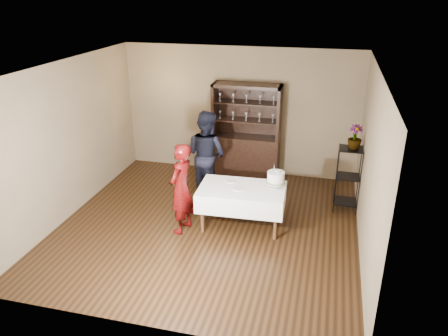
# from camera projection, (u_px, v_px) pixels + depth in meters

# --- Properties ---
(floor) EXTENTS (5.00, 5.00, 0.00)m
(floor) POSITION_uv_depth(u_px,v_px,m) (208.00, 225.00, 7.53)
(floor) COLOR black
(floor) RESTS_ON ground
(ceiling) EXTENTS (5.00, 5.00, 0.00)m
(ceiling) POSITION_uv_depth(u_px,v_px,m) (206.00, 67.00, 6.48)
(ceiling) COLOR white
(ceiling) RESTS_ON back_wall
(back_wall) EXTENTS (5.00, 0.02, 2.70)m
(back_wall) POSITION_uv_depth(u_px,v_px,m) (240.00, 112.00, 9.24)
(back_wall) COLOR brown
(back_wall) RESTS_ON floor
(wall_left) EXTENTS (0.02, 5.00, 2.70)m
(wall_left) POSITION_uv_depth(u_px,v_px,m) (69.00, 140.00, 7.56)
(wall_left) COLOR brown
(wall_left) RESTS_ON floor
(wall_right) EXTENTS (0.02, 5.00, 2.70)m
(wall_right) POSITION_uv_depth(u_px,v_px,m) (370.00, 167.00, 6.45)
(wall_right) COLOR brown
(wall_right) RESTS_ON floor
(china_hutch) EXTENTS (1.40, 0.48, 2.00)m
(china_hutch) POSITION_uv_depth(u_px,v_px,m) (246.00, 147.00, 9.24)
(china_hutch) COLOR black
(china_hutch) RESTS_ON floor
(plant_etagere) EXTENTS (0.42, 0.42, 1.20)m
(plant_etagere) POSITION_uv_depth(u_px,v_px,m) (348.00, 176.00, 7.84)
(plant_etagere) COLOR black
(plant_etagere) RESTS_ON floor
(cake_table) EXTENTS (1.47, 0.94, 0.71)m
(cake_table) POSITION_uv_depth(u_px,v_px,m) (242.00, 197.00, 7.32)
(cake_table) COLOR white
(cake_table) RESTS_ON floor
(woman) EXTENTS (0.46, 0.62, 1.54)m
(woman) POSITION_uv_depth(u_px,v_px,m) (181.00, 189.00, 7.10)
(woman) COLOR #330404
(woman) RESTS_ON floor
(man) EXTENTS (1.02, 0.92, 1.71)m
(man) POSITION_uv_depth(u_px,v_px,m) (206.00, 154.00, 8.28)
(man) COLOR black
(man) RESTS_ON floor
(cake) EXTENTS (0.38, 0.38, 0.44)m
(cake) POSITION_uv_depth(u_px,v_px,m) (276.00, 178.00, 7.20)
(cake) COLOR silver
(cake) RESTS_ON cake_table
(plate_near) EXTENTS (0.25, 0.25, 0.01)m
(plate_near) POSITION_uv_depth(u_px,v_px,m) (238.00, 189.00, 7.21)
(plate_near) COLOR silver
(plate_near) RESTS_ON cake_table
(plate_far) EXTENTS (0.18, 0.18, 0.01)m
(plate_far) POSITION_uv_depth(u_px,v_px,m) (231.00, 181.00, 7.49)
(plate_far) COLOR silver
(plate_far) RESTS_ON cake_table
(potted_plant) EXTENTS (0.25, 0.25, 0.43)m
(potted_plant) POSITION_uv_depth(u_px,v_px,m) (355.00, 137.00, 7.55)
(potted_plant) COLOR #507437
(potted_plant) RESTS_ON plant_etagere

